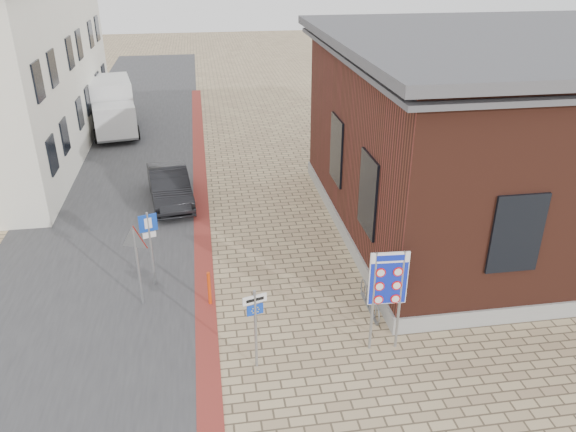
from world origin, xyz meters
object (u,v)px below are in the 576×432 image
object	(u,v)px
essen_sign	(255,318)
bollard	(209,288)
sedan	(170,186)
border_sign	(388,281)
box_truck	(113,107)
parking_sign	(150,236)

from	to	relation	value
essen_sign	bollard	bearing A→B (deg)	95.18
sedan	border_sign	world-z (taller)	border_sign
box_truck	border_sign	xyz separation A→B (m)	(9.03, -20.25, 0.59)
sedan	box_truck	world-z (taller)	box_truck
essen_sign	parking_sign	distance (m)	5.00
border_sign	bollard	xyz separation A→B (m)	(-4.35, 2.66, -1.51)
border_sign	essen_sign	size ratio (longest dim) A/B	1.28
bollard	parking_sign	bearing A→B (deg)	140.82
essen_sign	bollard	world-z (taller)	essen_sign
border_sign	bollard	distance (m)	5.32
border_sign	box_truck	bearing A→B (deg)	117.28
sedan	bollard	world-z (taller)	sedan
sedan	box_truck	distance (m)	10.66
box_truck	essen_sign	bearing A→B (deg)	-84.10
essen_sign	bollard	xyz separation A→B (m)	(-1.05, 2.86, -0.92)
parking_sign	bollard	world-z (taller)	parking_sign
box_truck	essen_sign	world-z (taller)	box_truck
bollard	essen_sign	bearing A→B (deg)	-69.75
sedan	essen_sign	distance (m)	10.66
box_truck	parking_sign	world-z (taller)	box_truck
essen_sign	box_truck	bearing A→B (deg)	90.58
sedan	box_truck	xyz separation A→B (m)	(-3.33, 10.10, 0.74)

